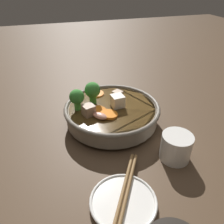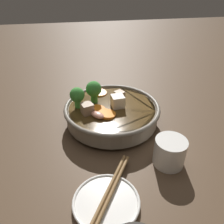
{
  "view_description": "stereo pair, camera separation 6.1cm",
  "coord_description": "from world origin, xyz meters",
  "px_view_note": "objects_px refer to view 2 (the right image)",
  "views": [
    {
      "loc": [
        0.15,
        0.49,
        0.37
      ],
      "look_at": [
        0.0,
        0.0,
        0.04
      ],
      "focal_mm": 35.0,
      "sensor_mm": 36.0,
      "label": 1
    },
    {
      "loc": [
        0.09,
        0.51,
        0.37
      ],
      "look_at": [
        0.0,
        0.0,
        0.04
      ],
      "focal_mm": 35.0,
      "sensor_mm": 36.0,
      "label": 2
    }
  ],
  "objects_px": {
    "tea_cup": "(170,152)",
    "chopsticks_pair": "(106,199)",
    "stirfry_bowl": "(111,111)",
    "side_saucer": "(106,202)"
  },
  "relations": [
    {
      "from": "stirfry_bowl",
      "to": "chopsticks_pair",
      "type": "height_order",
      "value": "stirfry_bowl"
    },
    {
      "from": "side_saucer",
      "to": "chopsticks_pair",
      "type": "xyz_separation_m",
      "value": [
        0.0,
        0.0,
        0.01
      ]
    },
    {
      "from": "stirfry_bowl",
      "to": "tea_cup",
      "type": "bearing_deg",
      "value": 118.87
    },
    {
      "from": "stirfry_bowl",
      "to": "side_saucer",
      "type": "xyz_separation_m",
      "value": [
        0.06,
        0.26,
        -0.03
      ]
    },
    {
      "from": "side_saucer",
      "to": "tea_cup",
      "type": "relative_size",
      "value": 1.82
    },
    {
      "from": "side_saucer",
      "to": "tea_cup",
      "type": "height_order",
      "value": "tea_cup"
    },
    {
      "from": "chopsticks_pair",
      "to": "tea_cup",
      "type": "bearing_deg",
      "value": -152.64
    },
    {
      "from": "stirfry_bowl",
      "to": "tea_cup",
      "type": "relative_size",
      "value": 3.8
    },
    {
      "from": "tea_cup",
      "to": "chopsticks_pair",
      "type": "distance_m",
      "value": 0.18
    },
    {
      "from": "stirfry_bowl",
      "to": "tea_cup",
      "type": "height_order",
      "value": "stirfry_bowl"
    }
  ]
}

